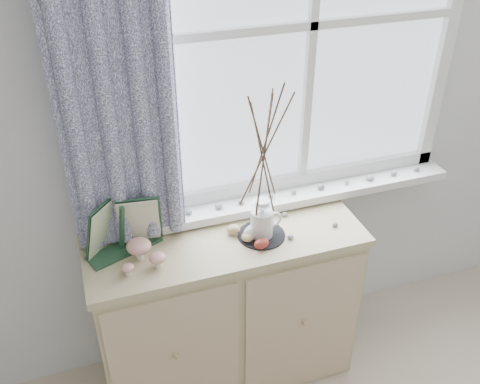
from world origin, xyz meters
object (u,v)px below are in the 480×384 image
(toadstool_cluster, at_px, (142,252))
(botanical_book, at_px, (122,230))
(twig_pitcher, at_px, (264,148))
(sideboard, at_px, (227,309))

(toadstool_cluster, bearing_deg, botanical_book, 128.88)
(botanical_book, bearing_deg, toadstool_cluster, -71.97)
(twig_pitcher, bearing_deg, sideboard, 160.48)
(sideboard, distance_m, twig_pitcher, 0.86)
(sideboard, xyz_separation_m, toadstool_cluster, (-0.36, -0.05, 0.48))
(sideboard, relative_size, twig_pitcher, 1.62)
(sideboard, xyz_separation_m, botanical_book, (-0.42, 0.02, 0.55))
(botanical_book, bearing_deg, sideboard, -24.21)
(toadstool_cluster, xyz_separation_m, twig_pitcher, (0.51, 0.01, 0.37))
(sideboard, height_order, toadstool_cluster, toadstool_cluster)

